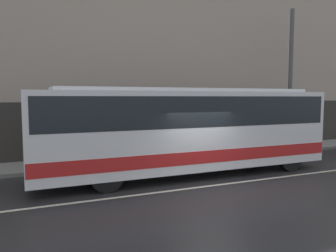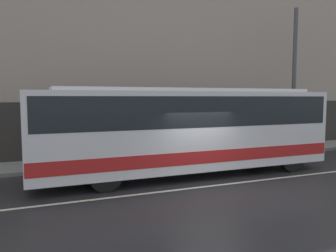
{
  "view_description": "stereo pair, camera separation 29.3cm",
  "coord_description": "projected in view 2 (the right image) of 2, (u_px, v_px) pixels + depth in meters",
  "views": [
    {
      "loc": [
        -5.58,
        -9.46,
        3.02
      ],
      "look_at": [
        -0.67,
        1.82,
        1.94
      ],
      "focal_mm": 35.0,
      "sensor_mm": 36.0,
      "label": 1
    },
    {
      "loc": [
        -5.31,
        -9.57,
        3.02
      ],
      "look_at": [
        -0.67,
        1.82,
        1.94
      ],
      "focal_mm": 35.0,
      "sensor_mm": 36.0,
      "label": 2
    }
  ],
  "objects": [
    {
      "name": "sidewalk",
      "position": [
        154.0,
        158.0,
        15.9
      ],
      "size": [
        60.0,
        2.44,
        0.15
      ],
      "color": "gray",
      "rests_on": "ground_plane"
    },
    {
      "name": "utility_pole_near",
      "position": [
        294.0,
        80.0,
        17.89
      ],
      "size": [
        0.22,
        0.22,
        7.65
      ],
      "color": "#4C4C4F",
      "rests_on": "sidewalk"
    },
    {
      "name": "lane_stripe",
      "position": [
        207.0,
        186.0,
        11.09
      ],
      "size": [
        54.0,
        0.14,
        0.01
      ],
      "color": "beige",
      "rests_on": "ground_plane"
    },
    {
      "name": "transit_bus",
      "position": [
        187.0,
        127.0,
        12.65
      ],
      "size": [
        11.61,
        2.61,
        3.36
      ],
      "color": "silver",
      "rests_on": "ground_plane"
    },
    {
      "name": "pedestrian_waiting",
      "position": [
        62.0,
        142.0,
        14.79
      ],
      "size": [
        0.36,
        0.36,
        1.79
      ],
      "color": "#333338",
      "rests_on": "sidewalk"
    },
    {
      "name": "ground_plane",
      "position": [
        207.0,
        187.0,
        11.09
      ],
      "size": [
        60.0,
        60.0,
        0.0
      ],
      "primitive_type": "plane",
      "color": "#262628"
    },
    {
      "name": "building_facade",
      "position": [
        145.0,
        49.0,
        16.69
      ],
      "size": [
        60.0,
        0.35,
        11.37
      ],
      "color": "gray",
      "rests_on": "ground_plane"
    }
  ]
}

